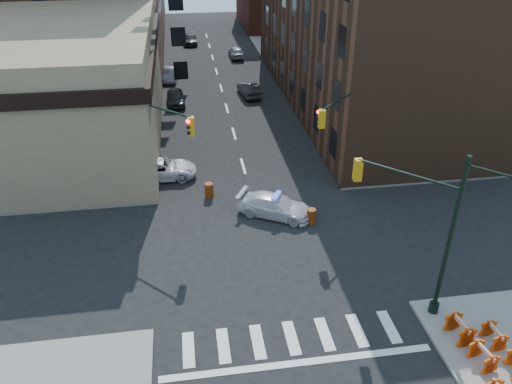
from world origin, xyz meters
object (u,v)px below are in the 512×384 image
object	(u,v)px
pedestrian_a	(87,190)
pedestrian_b	(89,189)
police_car	(275,206)
pickup	(161,169)
barricade_nw_a	(107,194)
barrel_bank	(209,190)
parked_car_wfar	(171,74)
parked_car_wnear	(176,98)
parked_car_enear	(249,89)
barricade_se_a	(459,330)
barrel_road	(311,216)

from	to	relation	value
pedestrian_a	pedestrian_b	xyz separation A→B (m)	(0.10, 0.11, 0.01)
police_car	pedestrian_a	size ratio (longest dim) A/B	2.34
pickup	barricade_nw_a	world-z (taller)	pickup
police_car	barrel_bank	bearing A→B (deg)	81.95
parked_car_wfar	barrel_bank	world-z (taller)	parked_car_wfar
police_car	parked_car_wnear	distance (m)	21.28
pickup	pedestrian_a	world-z (taller)	pedestrian_a
parked_car_enear	barricade_se_a	size ratio (longest dim) A/B	3.21
pedestrian_a	barricade_se_a	distance (m)	22.35
parked_car_wfar	pedestrian_a	bearing A→B (deg)	-95.29
parked_car_wfar	barrel_road	distance (m)	30.50
police_car	pedestrian_b	xyz separation A→B (m)	(-11.28, 2.96, 0.48)
barrel_bank	barrel_road	bearing A→B (deg)	-34.69
pickup	parked_car_wnear	size ratio (longest dim) A/B	1.18
barrel_bank	barricade_se_a	xyz separation A→B (m)	(9.84, -13.98, 0.15)
pedestrian_a	barrel_road	size ratio (longest dim) A/B	2.05
parked_car_wfar	barricade_nw_a	xyz separation A→B (m)	(-4.03, -25.23, -0.01)
pedestrian_a	parked_car_wnear	bearing A→B (deg)	112.59
barrel_bank	barricade_nw_a	world-z (taller)	barricade_nw_a
pedestrian_a	parked_car_wfar	bearing A→B (deg)	118.68
parked_car_wnear	parked_car_enear	distance (m)	7.32
barrel_road	pedestrian_a	bearing A→B (deg)	163.25
pickup	barrel_bank	xyz separation A→B (m)	(3.07, -3.08, -0.19)
barricade_se_a	parked_car_wnear	bearing A→B (deg)	14.37
pedestrian_a	barrel_bank	world-z (taller)	pedestrian_a
parked_car_wfar	barricade_nw_a	size ratio (longest dim) A/B	2.98
parked_car_wnear	barricade_se_a	bearing A→B (deg)	-71.40
pedestrian_b	parked_car_enear	bearing A→B (deg)	27.29
parked_car_enear	pedestrian_b	world-z (taller)	pedestrian_b
barricade_se_a	barricade_nw_a	bearing A→B (deg)	42.91
parked_car_wfar	parked_car_enear	distance (m)	9.86
pickup	barrel_road	distance (m)	11.35
parked_car_wfar	parked_car_enear	bearing A→B (deg)	-33.29
pedestrian_a	barricade_se_a	world-z (taller)	pedestrian_a
parked_car_wfar	pedestrian_b	bearing A→B (deg)	-95.12
parked_car_wfar	parked_car_enear	world-z (taller)	parked_car_enear
parked_car_enear	barrel_road	bearing A→B (deg)	83.79
parked_car_wfar	pedestrian_b	world-z (taller)	pedestrian_b
police_car	pedestrian_b	bearing A→B (deg)	103.92
parked_car_enear	pedestrian_b	distance (m)	22.84
parked_car_wfar	pedestrian_a	world-z (taller)	pedestrian_a
pedestrian_a	barricade_se_a	bearing A→B (deg)	1.48
parked_car_enear	barrel_road	world-z (taller)	parked_car_enear
parked_car_enear	parked_car_wnear	bearing A→B (deg)	3.77
police_car	parked_car_enear	distance (m)	21.98
parked_car_wfar	barricade_nw_a	world-z (taller)	parked_car_wfar
barricade_nw_a	barricade_se_a	bearing A→B (deg)	-54.31
police_car	barricade_se_a	size ratio (longest dim) A/B	3.50
pedestrian_b	barricade_nw_a	xyz separation A→B (m)	(1.07, 0.02, -0.48)
parked_car_enear	barricade_nw_a	world-z (taller)	parked_car_enear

